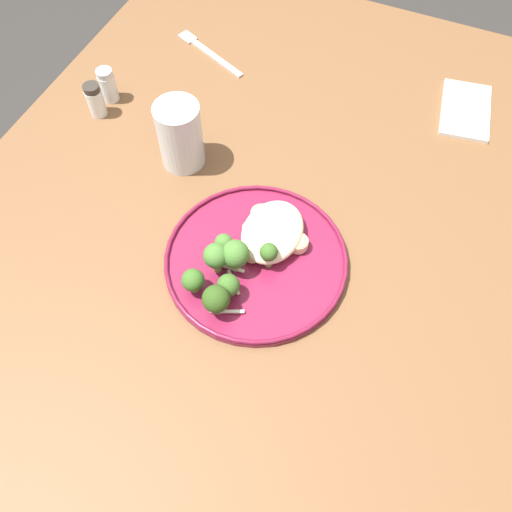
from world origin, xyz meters
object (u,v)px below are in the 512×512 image
(seared_scallop_front_small, at_px, (280,233))
(seared_scallop_large_seared, at_px, (261,214))
(broccoli_floret_small_sprig, at_px, (269,253))
(salt_shaker, at_px, (108,85))
(dinner_plate, at_px, (256,260))
(broccoli_floret_rear_charred, at_px, (216,256))
(pepper_shaker, at_px, (95,100))
(broccoli_floret_left_leaning, at_px, (228,285))
(water_glass, at_px, (181,139))
(seared_scallop_tilted_round, at_px, (271,225))
(broccoli_floret_right_tilted, at_px, (193,281))
(broccoli_floret_front_edge, at_px, (224,244))
(seared_scallop_on_noodles, at_px, (252,254))
(folded_napkin, at_px, (466,110))
(broccoli_floret_center_pile, at_px, (235,254))
(broccoli_floret_near_rim, at_px, (216,299))
(dinner_fork, at_px, (208,52))
(seared_scallop_center_golden, at_px, (298,243))
(seared_scallop_right_edge, at_px, (273,253))
(seared_scallop_tiny_bay, at_px, (249,229))

(seared_scallop_front_small, distance_m, seared_scallop_large_seared, 0.05)
(broccoli_floret_small_sprig, relative_size, salt_shaker, 0.77)
(salt_shaker, bearing_deg, seared_scallop_large_seared, 68.60)
(dinner_plate, height_order, broccoli_floret_rear_charred, broccoli_floret_rear_charred)
(broccoli_floret_small_sprig, height_order, pepper_shaker, pepper_shaker)
(seared_scallop_front_small, xyz_separation_m, broccoli_floret_left_leaning, (0.13, -0.03, 0.02))
(seared_scallop_large_seared, height_order, water_glass, water_glass)
(seared_scallop_tilted_round, xyz_separation_m, broccoli_floret_right_tilted, (0.15, -0.06, 0.02))
(broccoli_floret_rear_charred, height_order, broccoli_floret_right_tilted, broccoli_floret_rear_charred)
(broccoli_floret_right_tilted, bearing_deg, broccoli_floret_left_leaning, 103.96)
(broccoli_floret_front_edge, xyz_separation_m, salt_shaker, (-0.24, -0.36, -0.00))
(dinner_plate, height_order, seared_scallop_on_noodles, seared_scallop_on_noodles)
(seared_scallop_large_seared, relative_size, broccoli_floret_small_sprig, 0.69)
(folded_napkin, bearing_deg, pepper_shaker, -66.02)
(seared_scallop_on_noodles, relative_size, salt_shaker, 0.39)
(seared_scallop_front_small, distance_m, broccoli_floret_right_tilted, 0.16)
(dinner_plate, distance_m, folded_napkin, 0.52)
(dinner_plate, relative_size, broccoli_floret_front_edge, 6.70)
(seared_scallop_front_small, height_order, broccoli_floret_left_leaning, broccoli_floret_left_leaning)
(seared_scallop_on_noodles, height_order, broccoli_floret_center_pile, broccoli_floret_center_pile)
(seared_scallop_tilted_round, height_order, broccoli_floret_small_sprig, broccoli_floret_small_sprig)
(seared_scallop_front_small, distance_m, broccoli_floret_near_rim, 0.16)
(dinner_fork, bearing_deg, seared_scallop_center_golden, 42.51)
(seared_scallop_large_seared, bearing_deg, folded_napkin, 146.68)
(seared_scallop_on_noodles, xyz_separation_m, broccoli_floret_small_sprig, (0.00, 0.03, 0.02))
(broccoli_floret_center_pile, relative_size, broccoli_floret_small_sprig, 1.22)
(seared_scallop_large_seared, height_order, broccoli_floret_front_edge, broccoli_floret_front_edge)
(seared_scallop_large_seared, bearing_deg, broccoli_floret_center_pile, 1.08)
(dinner_plate, bearing_deg, broccoli_floret_near_rim, -9.49)
(seared_scallop_tilted_round, height_order, broccoli_floret_near_rim, broccoli_floret_near_rim)
(broccoli_floret_front_edge, height_order, salt_shaker, salt_shaker)
(dinner_fork, bearing_deg, seared_scallop_right_edge, 37.70)
(broccoli_floret_left_leaning, bearing_deg, dinner_fork, -150.49)
(seared_scallop_center_golden, distance_m, broccoli_floret_near_rim, 0.17)
(seared_scallop_front_small, xyz_separation_m, broccoli_floret_near_rim, (0.16, -0.04, 0.02))
(seared_scallop_front_small, distance_m, broccoli_floret_left_leaning, 0.13)
(seared_scallop_on_noodles, height_order, broccoli_floret_left_leaning, broccoli_floret_left_leaning)
(dinner_plate, bearing_deg, seared_scallop_center_golden, 132.07)
(dinner_plate, height_order, pepper_shaker, pepper_shaker)
(broccoli_floret_rear_charred, bearing_deg, seared_scallop_tiny_bay, 167.85)
(seared_scallop_tilted_round, bearing_deg, broccoli_floret_left_leaning, -4.70)
(seared_scallop_on_noodles, relative_size, broccoli_floret_center_pile, 0.41)
(dinner_plate, height_order, broccoli_floret_left_leaning, broccoli_floret_left_leaning)
(dinner_plate, bearing_deg, seared_scallop_right_edge, 123.55)
(broccoli_floret_small_sprig, bearing_deg, seared_scallop_front_small, -176.49)
(seared_scallop_tilted_round, distance_m, seared_scallop_front_small, 0.02)
(seared_scallop_large_seared, distance_m, folded_napkin, 0.47)
(dinner_fork, bearing_deg, seared_scallop_tilted_round, 38.91)
(broccoli_floret_front_edge, bearing_deg, broccoli_floret_rear_charred, 5.15)
(seared_scallop_front_small, bearing_deg, seared_scallop_center_golden, 77.81)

